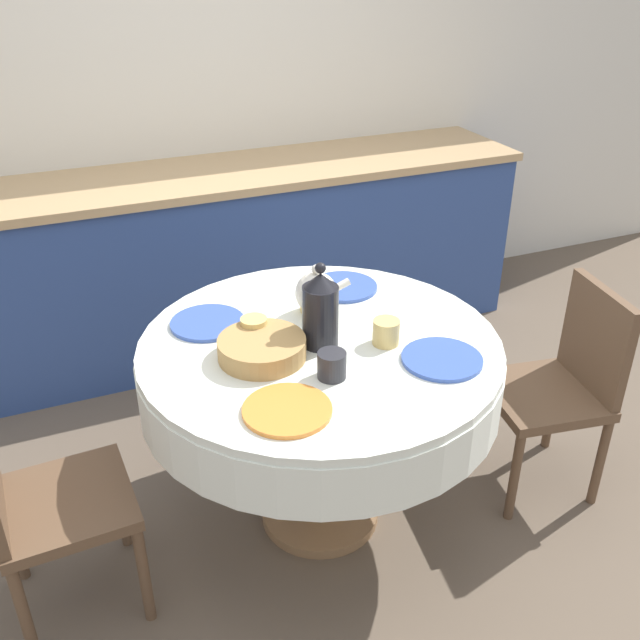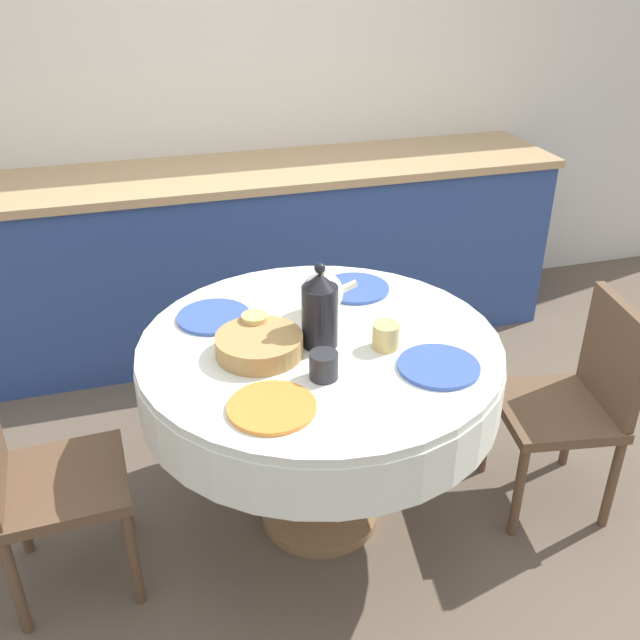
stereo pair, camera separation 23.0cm
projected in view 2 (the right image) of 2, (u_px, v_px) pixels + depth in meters
ground_plane at (320, 515)px, 2.72m from camera, size 12.00×12.00×0.00m
wall_back at (222, 79)px, 3.58m from camera, size 7.00×0.05×2.60m
kitchen_counter at (243, 257)px, 3.69m from camera, size 3.24×0.64×0.94m
dining_table at (320, 374)px, 2.41m from camera, size 1.21×1.21×0.77m
chair_left at (576, 396)px, 2.59m from camera, size 0.46×0.46×0.84m
chair_right at (35, 474)px, 2.22m from camera, size 0.42×0.42×0.84m
plate_near_left at (272, 407)px, 2.01m from camera, size 0.26×0.26×0.01m
cup_near_left at (324, 366)px, 2.14m from camera, size 0.09×0.09×0.08m
plate_near_right at (439, 366)px, 2.20m from camera, size 0.26×0.26×0.01m
cup_near_right at (386, 336)px, 2.29m from camera, size 0.09×0.09×0.08m
plate_far_left at (214, 317)px, 2.48m from camera, size 0.26×0.26×0.01m
cup_far_left at (255, 326)px, 2.35m from camera, size 0.09×0.09×0.08m
plate_far_right at (355, 288)px, 2.67m from camera, size 0.26×0.26×0.01m
cup_far_right at (319, 300)px, 2.51m from camera, size 0.09×0.09×0.08m
coffee_carafe at (320, 310)px, 2.27m from camera, size 0.12×0.12×0.29m
teapot at (323, 293)px, 2.47m from camera, size 0.20×0.15×0.19m
bread_basket at (259, 345)px, 2.26m from camera, size 0.28×0.28×0.07m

